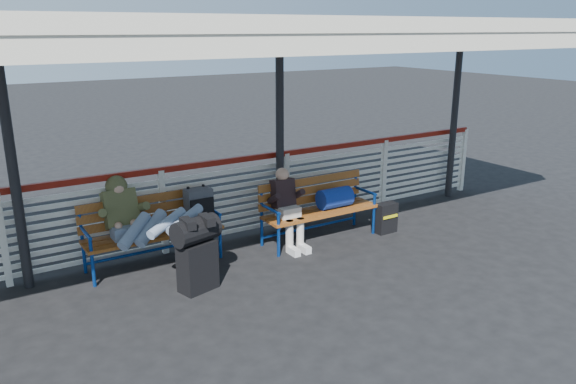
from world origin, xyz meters
TOP-DOWN VIEW (x-y plane):
  - ground at (0.00, 0.00)m, footprint 60.00×60.00m
  - fence at (0.00, 1.90)m, footprint 12.08×0.08m
  - canopy at (-0.00, 0.87)m, footprint 12.60×3.60m
  - luggage_stack at (-0.07, 0.58)m, footprint 0.61×0.44m
  - bench_left at (-0.03, 1.60)m, footprint 1.80×0.56m
  - bench_right at (2.23, 1.20)m, footprint 1.80×0.56m
  - traveler_man at (-0.41, 1.25)m, footprint 0.94×1.61m
  - companion_person at (1.58, 1.19)m, footprint 0.32×0.66m
  - suitcase_side at (3.18, 0.89)m, footprint 0.34×0.21m

SIDE VIEW (x-z plane):
  - ground at x=0.00m, z-range 0.00..0.00m
  - suitcase_side at x=3.18m, z-range 0.00..0.47m
  - luggage_stack at x=-0.07m, z-range 0.04..0.96m
  - bench_right at x=2.23m, z-range 0.12..1.04m
  - companion_person at x=1.58m, z-range 0.02..1.17m
  - bench_left at x=-0.03m, z-range 0.13..1.09m
  - fence at x=0.00m, z-range 0.04..1.28m
  - traveler_man at x=-0.41m, z-range 0.35..1.12m
  - canopy at x=0.00m, z-range 1.46..4.62m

